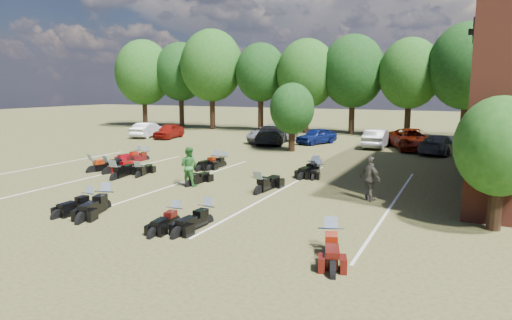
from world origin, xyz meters
The scene contains 33 objects.
ground centered at (0.00, 0.00, 0.00)m, with size 160.00×160.00×0.00m, color brown.
car_0 centered at (-15.12, 18.76, 0.67)m, with size 1.58×3.93×1.34m, color maroon.
car_1 centered at (-17.41, 18.67, 0.69)m, with size 1.45×4.17×1.37m, color #BCBDC0.
car_2 centered at (-5.42, 19.98, 0.76)m, with size 2.52×5.46×1.52m, color gray.
car_3 centered at (-4.92, 18.78, 0.77)m, with size 2.16×5.31×1.54m, color black.
car_4 centered at (-1.69, 20.46, 0.65)m, with size 1.55×3.84×1.31m, color #0B1652.
car_5 centered at (3.22, 20.17, 0.72)m, with size 1.52×4.36×1.44m, color #AFB0AB.
car_6 centered at (5.80, 20.04, 0.77)m, with size 2.56×5.56×1.54m, color #5F1105.
car_7 centered at (7.99, 18.55, 0.68)m, with size 1.91×4.69×1.36m, color #36373B.
person_green centered at (-2.26, 2.48, 0.93)m, with size 0.90×0.70×1.85m, color #296F2A.
person_grey centered at (6.04, 3.21, 0.92)m, with size 1.08×0.45×1.85m, color #5D564F.
motorcycle_2 centered at (-3.55, -2.57, 0.00)m, with size 0.67×2.09×1.17m, color black, non-canonical shape.
motorcycle_3 centered at (-2.86, -2.40, 0.00)m, with size 0.79×2.48×1.39m, color black, non-canonical shape.
motorcycle_4 centered at (1.64, -2.39, 0.00)m, with size 0.72×2.25×1.25m, color black, non-canonical shape.
motorcycle_5 centered at (0.68, -2.86, 0.00)m, with size 0.64×2.02×1.13m, color black, non-canonical shape.
motorcycle_6 centered at (6.20, -3.13, 0.00)m, with size 0.76×2.38×1.33m, color #470E0A, non-canonical shape.
motorcycle_7 centered at (-7.87, 3.14, 0.00)m, with size 0.79×2.48×1.39m, color maroon, non-canonical shape.
motorcycle_8 centered at (-8.99, 3.15, 0.00)m, with size 0.80×2.52×1.40m, color black, non-canonical shape.
motorcycle_9 centered at (-6.46, 2.09, 0.00)m, with size 0.80×2.50×1.39m, color black, non-canonical shape.
motorcycle_10 centered at (-5.78, 3.10, 0.00)m, with size 0.68×2.13×1.19m, color black, non-canonical shape.
motorcycle_11 centered at (-2.18, 2.40, 0.00)m, with size 0.68×2.13×1.19m, color black, non-canonical shape.
motorcycle_12 centered at (1.41, 2.39, 0.00)m, with size 0.80×2.52×1.41m, color black, non-canonical shape.
motorcycle_14 centered at (-9.04, 7.82, 0.00)m, with size 0.66×2.08×1.16m, color #490A0D, non-canonical shape.
motorcycle_15 centered at (-9.62, 7.75, 0.00)m, with size 0.69×2.16×1.20m, color maroon, non-canonical shape.
motorcycle_16 centered at (-3.46, 7.93, 0.00)m, with size 0.68×2.13×1.19m, color black, non-canonical shape.
motorcycle_17 centered at (-3.82, 7.62, 0.00)m, with size 0.73×2.30×1.28m, color black, non-canonical shape.
motorcycle_18 centered at (2.06, 8.04, 0.00)m, with size 0.71×2.22×1.24m, color black, non-canonical shape.
motorcycle_19 centered at (2.21, 7.89, 0.00)m, with size 0.78×2.45×1.37m, color black, non-canonical shape.
motorcycle_20 centered at (2.42, 7.73, 0.00)m, with size 0.65×2.05×1.14m, color black, non-canonical shape.
tree_line centered at (-1.00, 29.00, 6.31)m, with size 56.00×6.00×9.79m.
young_tree_near_building centered at (10.50, 1.00, 2.75)m, with size 2.80×2.80×4.16m.
young_tree_midfield centered at (-2.00, 15.50, 3.09)m, with size 3.20×3.20×4.70m.
parking_lines centered at (-3.00, 3.00, 0.01)m, with size 20.10×14.00×0.01m.
Camera 1 is at (9.54, -15.31, 4.62)m, focal length 32.00 mm.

